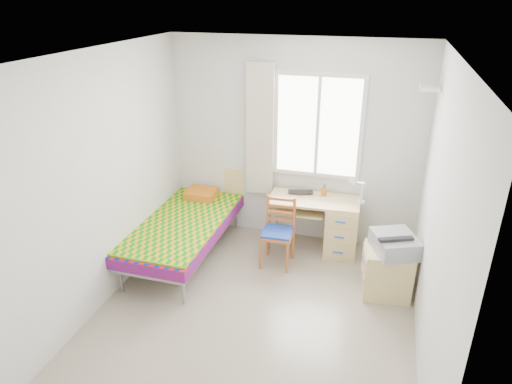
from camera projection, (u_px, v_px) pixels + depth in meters
floor at (255, 312)px, 4.76m from camera, size 3.50×3.50×0.00m
ceiling at (255, 55)px, 3.70m from camera, size 3.50×3.50×0.00m
wall_back at (294, 143)px, 5.76m from camera, size 3.20×0.00×3.20m
wall_left at (104, 181)px, 4.64m from camera, size 0.00×3.50×3.50m
wall_right at (438, 222)px, 3.82m from camera, size 0.00×3.50×3.50m
window at (318, 127)px, 5.57m from camera, size 1.10×0.04×1.30m
curtain at (260, 131)px, 5.75m from camera, size 0.35×0.05×1.70m
floating_shelf at (430, 88)px, 4.73m from camera, size 0.20×0.32×0.03m
bed at (187, 224)px, 5.66m from camera, size 0.95×2.00×0.86m
desk at (336, 225)px, 5.72m from camera, size 1.14×0.56×0.70m
chair at (279, 228)px, 5.46m from camera, size 0.38×0.38×0.84m
cabinet at (387, 272)px, 4.96m from camera, size 0.55×0.50×0.54m
printer at (395, 243)px, 4.78m from camera, size 0.56×0.59×0.20m
laptop at (301, 194)px, 5.78m from camera, size 0.36×0.27×0.03m
pen_cup at (324, 192)px, 5.75m from camera, size 0.08×0.08×0.09m
task_lamp at (357, 188)px, 5.37m from camera, size 0.22×0.32×0.39m
book at (301, 206)px, 5.74m from camera, size 0.20×0.24×0.02m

